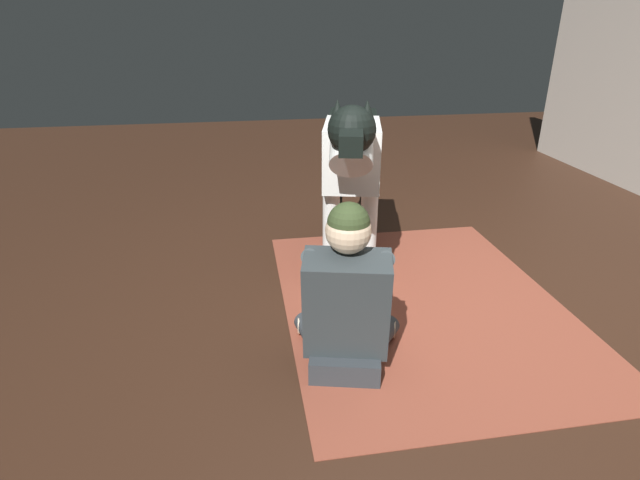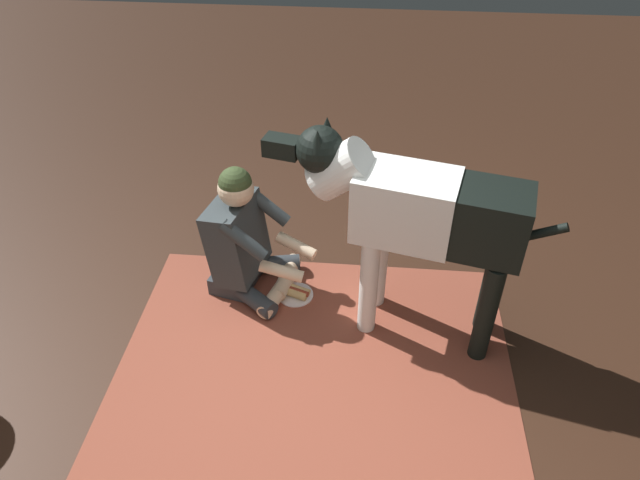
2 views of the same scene
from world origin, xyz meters
The scene contains 5 objects.
ground_plane centered at (0.00, 0.00, 0.00)m, with size 12.78×12.78×0.00m, color #362014.
area_rug centered at (-0.30, 0.01, 0.00)m, with size 2.18×1.67×0.01m, color brown.
person_sitting_on_floor centered at (0.19, -0.57, 0.36)m, with size 0.68×0.57×0.87m.
large_dog centered at (-0.79, -0.34, 0.80)m, with size 1.54×0.54×1.23m.
hot_dog_on_plate centered at (-0.12, -0.50, 0.03)m, with size 0.22×0.22×0.06m.
Camera 1 is at (2.22, -1.04, 1.61)m, focal length 28.16 mm.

